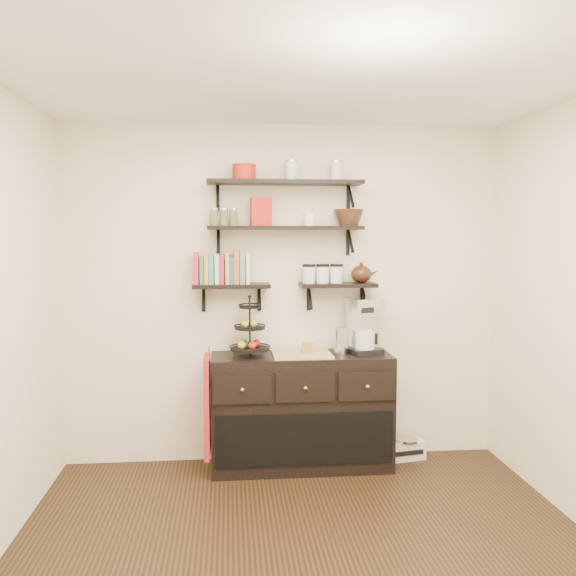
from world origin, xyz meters
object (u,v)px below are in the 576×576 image
at_px(sideboard, 301,411).
at_px(coffee_maker, 363,327).
at_px(fruit_stand, 250,336).
at_px(radio, 407,449).

bearing_deg(sideboard, coffee_maker, 3.45).
distance_m(fruit_stand, radio, 1.61).
xyz_separation_m(coffee_maker, radio, (0.38, 0.06, -1.02)).
xyz_separation_m(sideboard, fruit_stand, (-0.40, 0.00, 0.60)).
height_order(sideboard, fruit_stand, fruit_stand).
distance_m(fruit_stand, coffee_maker, 0.90).
relative_size(sideboard, fruit_stand, 3.11).
xyz_separation_m(fruit_stand, radio, (1.28, 0.08, -0.97)).
relative_size(fruit_stand, coffee_maker, 1.03).
bearing_deg(sideboard, fruit_stand, 179.58).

